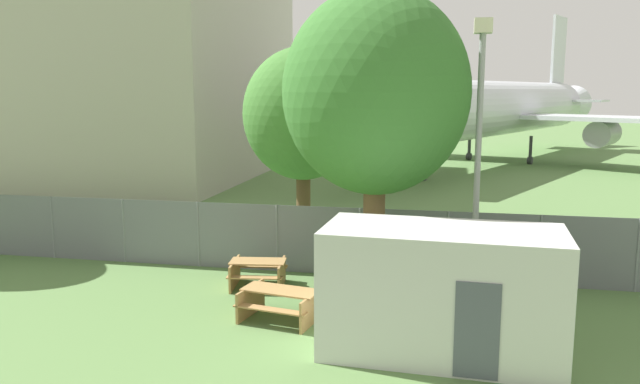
# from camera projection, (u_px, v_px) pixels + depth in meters

# --- Properties ---
(hangar_building) EXTENTS (25.89, 19.73, 16.61)m
(hangar_building) POSITION_uv_depth(u_px,v_px,m) (68.00, 60.00, 41.46)
(hangar_building) COLOR #ADA899
(hangar_building) RESTS_ON ground
(perimeter_fence) EXTENTS (56.07, 0.07, 2.06)m
(perimeter_fence) POSITION_uv_depth(u_px,v_px,m) (360.00, 242.00, 18.49)
(perimeter_fence) COLOR slate
(perimeter_fence) RESTS_ON ground
(airplane) EXTENTS (32.83, 40.24, 12.24)m
(airplane) POSITION_uv_depth(u_px,v_px,m) (495.00, 109.00, 46.63)
(airplane) COLOR silver
(airplane) RESTS_ON ground
(portable_cabin) EXTENTS (5.01, 2.55, 2.69)m
(portable_cabin) POSITION_uv_depth(u_px,v_px,m) (442.00, 292.00, 12.96)
(portable_cabin) COLOR silver
(portable_cabin) RESTS_ON ground
(picnic_bench_near_cabin) EXTENTS (1.72, 1.60, 0.76)m
(picnic_bench_near_cabin) POSITION_uv_depth(u_px,v_px,m) (258.00, 271.00, 17.53)
(picnic_bench_near_cabin) COLOR #A37A47
(picnic_bench_near_cabin) RESTS_ON ground
(picnic_bench_open_grass) EXTENTS (2.08, 1.72, 0.76)m
(picnic_bench_open_grass) POSITION_uv_depth(u_px,v_px,m) (281.00, 301.00, 15.01)
(picnic_bench_open_grass) COLOR #A37A47
(picnic_bench_open_grass) RESTS_ON ground
(tree_behind_benches) EXTENTS (4.96, 4.96, 8.17)m
(tree_behind_benches) POSITION_uv_depth(u_px,v_px,m) (376.00, 93.00, 16.45)
(tree_behind_benches) COLOR brown
(tree_behind_benches) RESTS_ON ground
(tree_far_right) EXTENTS (4.17, 4.17, 6.97)m
(tree_far_right) POSITION_uv_depth(u_px,v_px,m) (303.00, 115.00, 21.53)
(tree_far_right) COLOR brown
(tree_far_right) RESTS_ON ground
(light_mast) EXTENTS (0.44, 0.44, 7.23)m
(light_mast) POSITION_uv_depth(u_px,v_px,m) (479.00, 131.00, 15.78)
(light_mast) COLOR #99999E
(light_mast) RESTS_ON ground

